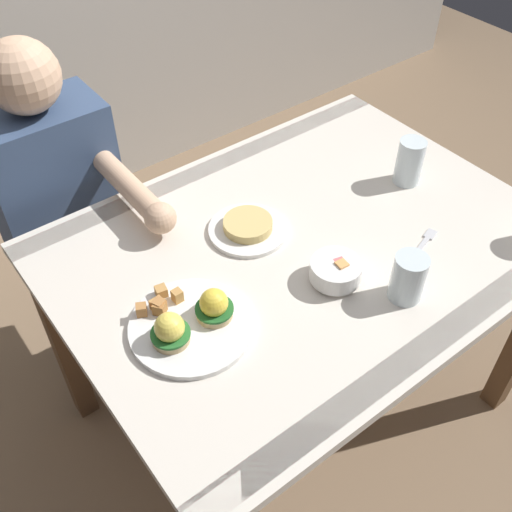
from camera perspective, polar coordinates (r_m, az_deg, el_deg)
name	(u,v)px	position (r m, az deg, el deg)	size (l,w,h in m)	color
ground_plane	(291,403)	(2.06, 3.35, -13.79)	(6.00, 6.00, 0.00)	#7F664C
dining_table	(301,272)	(1.56, 4.30, -1.51)	(1.20, 0.90, 0.74)	silver
eggs_benedict_plate	(190,322)	(1.29, -6.32, -6.24)	(0.27, 0.27, 0.09)	white
fruit_bowl	(336,271)	(1.38, 7.65, -1.43)	(0.12, 0.12, 0.06)	white
fork	(422,245)	(1.53, 15.57, 1.00)	(0.15, 0.06, 0.00)	silver
water_glass_near	(409,164)	(1.69, 14.37, 8.46)	(0.07, 0.07, 0.13)	silver
water_glass_far	(408,280)	(1.36, 14.26, -2.20)	(0.08, 0.08, 0.12)	silver
side_plate	(248,228)	(1.50, -0.78, 2.74)	(0.20, 0.20, 0.04)	white
diner_person	(65,206)	(1.81, -17.76, 4.54)	(0.34, 0.54, 1.14)	#33333D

